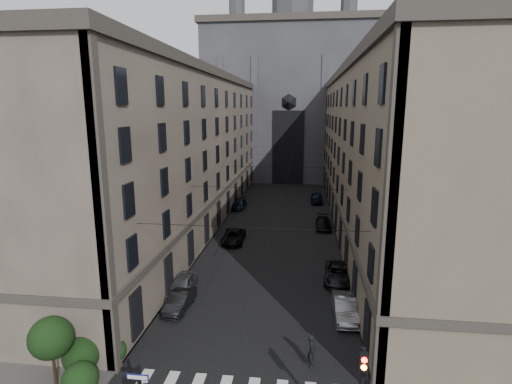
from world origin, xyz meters
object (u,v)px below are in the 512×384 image
at_px(car_left_midnear, 180,301).
at_px(car_right_near, 345,308).
at_px(car_left_far, 239,204).
at_px(car_left_midfar, 233,236).
at_px(gothic_tower, 291,92).
at_px(car_right_far, 317,198).
at_px(car_right_midfar, 323,223).
at_px(pedestrian, 312,351).
at_px(car_left_near, 182,286).
at_px(car_right_midnear, 338,274).

relative_size(car_left_midnear, car_right_near, 0.89).
xyz_separation_m(car_left_midnear, car_left_far, (-0.55, 29.98, 0.02)).
bearing_deg(car_left_midfar, gothic_tower, 83.60).
bearing_deg(car_right_far, car_right_midfar, -88.30).
xyz_separation_m(gothic_tower, car_left_far, (-6.20, -31.53, -17.14)).
bearing_deg(car_left_far, car_right_midfar, -33.05).
relative_size(gothic_tower, car_right_far, 12.96).
distance_m(car_left_midfar, car_right_midfar, 11.87).
bearing_deg(car_right_far, pedestrian, -92.06).
bearing_deg(car_left_midnear, gothic_tower, 88.14).
xyz_separation_m(car_left_midnear, car_right_far, (10.84, 35.14, 0.12)).
distance_m(car_right_midfar, car_right_far, 13.58).
bearing_deg(gothic_tower, pedestrian, -86.76).
height_order(car_left_midnear, car_right_midfar, car_right_midfar).
bearing_deg(car_left_midfar, pedestrian, -69.39).
xyz_separation_m(car_left_midfar, pedestrian, (8.16, -20.59, 0.30)).
height_order(car_left_near, pedestrian, pedestrian).
relative_size(car_left_midfar, car_right_near, 1.11).
bearing_deg(car_left_midnear, car_right_midnear, 31.53).
bearing_deg(gothic_tower, car_left_midnear, -95.25).
distance_m(car_left_midfar, car_left_far, 14.95).
relative_size(car_left_far, pedestrian, 2.34).
xyz_separation_m(gothic_tower, car_right_midnear, (6.20, -55.17, -17.12)).
bearing_deg(pedestrian, car_left_midfar, 20.28).
relative_size(car_left_midnear, car_right_midfar, 0.85).
height_order(car_left_near, car_left_midfar, car_left_near).
height_order(car_left_far, car_right_midfar, car_right_midfar).
xyz_separation_m(car_right_midnear, car_right_midfar, (-0.59, 15.23, -0.02)).
bearing_deg(pedestrian, car_right_far, -3.33).
distance_m(car_left_near, car_left_midnear, 2.37).
xyz_separation_m(car_right_near, car_right_midfar, (-0.59, 21.28, -0.06)).
relative_size(car_left_midnear, car_left_midfar, 0.80).
distance_m(gothic_tower, car_right_far, 31.82).
relative_size(car_left_near, pedestrian, 2.29).
bearing_deg(gothic_tower, car_left_far, -101.13).
bearing_deg(gothic_tower, car_right_midnear, -83.59).
bearing_deg(car_right_far, gothic_tower, 101.05).
bearing_deg(car_left_midnear, car_left_midfar, 88.57).
bearing_deg(car_right_far, car_left_midfar, -115.65).
height_order(car_right_near, car_right_midnear, car_right_near).
height_order(car_right_midfar, car_right_far, car_right_far).
height_order(car_left_midnear, pedestrian, pedestrian).
bearing_deg(car_right_far, car_left_midnear, -107.24).
height_order(car_right_midfar, pedestrian, pedestrian).
relative_size(car_right_midnear, car_right_far, 1.10).
bearing_deg(pedestrian, car_left_near, 50.86).
height_order(car_left_midnear, car_right_near, car_right_near).
distance_m(car_left_midnear, car_right_near, 11.86).
relative_size(gothic_tower, car_right_midnear, 11.83).
xyz_separation_m(car_left_far, car_right_midfar, (11.81, -8.42, 0.00)).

